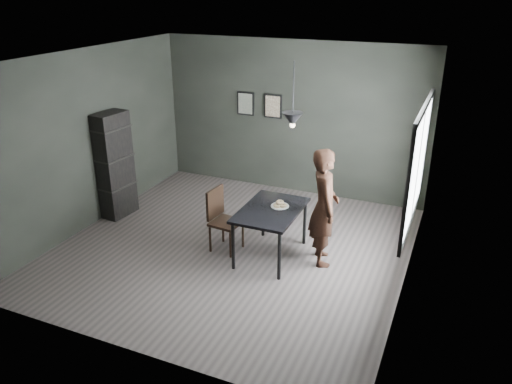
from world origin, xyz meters
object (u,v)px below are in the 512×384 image
at_px(woman, 324,207).
at_px(pendant_lamp, 293,119).
at_px(white_plate, 280,206).
at_px(wood_chair, 221,215).
at_px(cafe_table, 271,214).
at_px(shelf_unit, 115,165).

height_order(woman, pendant_lamp, pendant_lamp).
bearing_deg(pendant_lamp, white_plate, 173.64).
bearing_deg(wood_chair, cafe_table, 11.82).
relative_size(woman, pendant_lamp, 1.95).
bearing_deg(white_plate, cafe_table, -127.61).
bearing_deg(wood_chair, pendant_lamp, 16.00).
xyz_separation_m(cafe_table, pendant_lamp, (0.25, 0.10, 1.38)).
bearing_deg(shelf_unit, white_plate, 2.26).
relative_size(cafe_table, wood_chair, 1.26).
bearing_deg(cafe_table, woman, 12.37).
bearing_deg(shelf_unit, wood_chair, -4.11).
bearing_deg(woman, shelf_unit, 63.72).
distance_m(white_plate, wood_chair, 0.89).
height_order(white_plate, woman, woman).
bearing_deg(cafe_table, shelf_unit, 174.19).
bearing_deg(woman, pendant_lamp, 72.97).
relative_size(wood_chair, pendant_lamp, 1.10).
height_order(woman, wood_chair, woman).
relative_size(white_plate, pendant_lamp, 0.27).
bearing_deg(wood_chair, shelf_unit, 176.24).
relative_size(white_plate, shelf_unit, 0.13).
xyz_separation_m(wood_chair, pendant_lamp, (1.00, 0.18, 1.51)).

